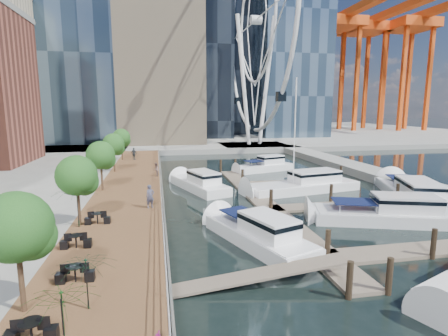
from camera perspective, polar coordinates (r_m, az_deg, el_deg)
ground at (r=21.97m, az=6.82°, el=-13.18°), size 520.00×520.00×0.00m
boardwalk at (r=35.27m, az=-15.06°, el=-3.78°), size 6.00×60.00×1.00m
seawall at (r=35.17m, az=-10.17°, el=-3.63°), size 0.25×60.00×1.00m
land_far at (r=121.67m, az=-7.99°, el=5.82°), size 200.00×114.00×1.00m
breakwater at (r=47.92m, az=22.55°, el=-0.68°), size 4.00×60.00×1.00m
pier at (r=74.51m, az=4.94°, el=3.48°), size 14.00×12.00×1.00m
railing at (r=34.95m, az=-10.39°, el=-2.00°), size 0.10×60.00×1.05m
floating_docks at (r=33.50m, az=14.68°, el=-4.48°), size 16.00×34.00×2.60m
ferris_wheel at (r=76.10m, az=5.24°, el=22.88°), size 5.80×45.60×47.80m
port_cranes at (r=137.15m, az=22.42°, el=13.79°), size 40.00×52.00×38.00m
street_trees at (r=33.90m, az=-19.51°, el=1.98°), size 2.60×42.60×4.60m
cafe_tables at (r=19.11m, az=-23.06°, el=-13.07°), size 2.50×13.70×0.74m
yacht_foreground at (r=29.44m, az=24.94°, el=-8.04°), size 12.22×6.68×2.15m
pedestrian_near at (r=27.30m, az=-11.98°, el=-4.54°), size 0.77×0.66×1.80m
pedestrian_mid at (r=39.78m, az=-11.06°, el=-0.25°), size 0.70×0.83×1.54m
pedestrian_far at (r=53.34m, az=-14.48°, el=2.28°), size 1.12×1.01×1.83m
moored_yachts at (r=35.37m, az=13.66°, el=-4.51°), size 26.26×38.60×11.50m
cafe_seating at (r=18.90m, az=-22.88°, el=-10.62°), size 5.23×15.24×2.67m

